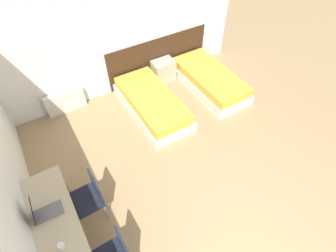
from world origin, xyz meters
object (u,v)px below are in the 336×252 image
object	(u,v)px
bed_near_door	(209,80)
nightstand	(163,70)
bed_near_window	(152,103)
chair_near_laptop	(88,197)
laptop	(43,212)

from	to	relation	value
bed_near_door	nightstand	size ratio (longest dim) A/B	3.87
bed_near_window	chair_near_laptop	bearing A→B (deg)	-140.61
laptop	bed_near_window	bearing A→B (deg)	35.73
bed_near_window	chair_near_laptop	xyz separation A→B (m)	(-1.90, -1.56, 0.30)
bed_near_door	bed_near_window	bearing A→B (deg)	180.00
bed_near_door	laptop	world-z (taller)	laptop
bed_near_door	nightstand	bearing A→B (deg)	133.04
bed_near_window	nightstand	xyz separation A→B (m)	(0.77, 0.82, 0.05)
chair_near_laptop	bed_near_door	bearing A→B (deg)	23.23
bed_near_door	nightstand	xyz separation A→B (m)	(-0.77, 0.82, 0.05)
nightstand	bed_near_window	bearing A→B (deg)	-133.04
bed_near_door	laptop	size ratio (longest dim) A/B	5.38
nightstand	laptop	xyz separation A→B (m)	(-3.22, -2.46, 0.55)
chair_near_laptop	laptop	xyz separation A→B (m)	(-0.56, -0.08, 0.30)
nightstand	laptop	size ratio (longest dim) A/B	1.39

